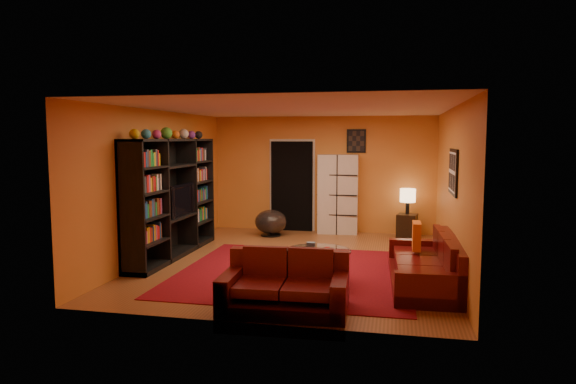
% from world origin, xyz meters
% --- Properties ---
extents(floor, '(6.00, 6.00, 0.00)m').
position_xyz_m(floor, '(0.00, 0.00, 0.00)').
color(floor, brown).
rests_on(floor, ground).
extents(ceiling, '(6.00, 6.00, 0.00)m').
position_xyz_m(ceiling, '(0.00, 0.00, 2.60)').
color(ceiling, white).
rests_on(ceiling, wall_back).
extents(wall_back, '(6.00, 0.00, 6.00)m').
position_xyz_m(wall_back, '(0.00, 3.00, 1.30)').
color(wall_back, orange).
rests_on(wall_back, floor).
extents(wall_front, '(6.00, 0.00, 6.00)m').
position_xyz_m(wall_front, '(0.00, -3.00, 1.30)').
color(wall_front, orange).
rests_on(wall_front, floor).
extents(wall_left, '(0.00, 6.00, 6.00)m').
position_xyz_m(wall_left, '(-2.50, 0.00, 1.30)').
color(wall_left, orange).
rests_on(wall_left, floor).
extents(wall_right, '(0.00, 6.00, 6.00)m').
position_xyz_m(wall_right, '(2.50, 0.00, 1.30)').
color(wall_right, orange).
rests_on(wall_right, floor).
extents(rug, '(3.60, 3.60, 0.01)m').
position_xyz_m(rug, '(0.10, -0.70, 0.01)').
color(rug, '#5E0A14').
rests_on(rug, floor).
extents(doorway, '(0.95, 0.10, 2.04)m').
position_xyz_m(doorway, '(-0.70, 2.96, 1.02)').
color(doorway, black).
rests_on(doorway, floor).
extents(wall_art_right, '(0.03, 1.00, 0.70)m').
position_xyz_m(wall_art_right, '(2.48, -0.30, 1.60)').
color(wall_art_right, black).
rests_on(wall_art_right, wall_right).
extents(wall_art_back, '(0.42, 0.03, 0.52)m').
position_xyz_m(wall_art_back, '(0.75, 2.98, 2.05)').
color(wall_art_back, black).
rests_on(wall_art_back, wall_back).
extents(entertainment_unit, '(0.45, 3.00, 2.10)m').
position_xyz_m(entertainment_unit, '(-2.27, 0.00, 1.05)').
color(entertainment_unit, black).
rests_on(entertainment_unit, floor).
extents(tv, '(1.00, 0.13, 0.57)m').
position_xyz_m(tv, '(-2.23, 0.08, 1.01)').
color(tv, black).
rests_on(tv, entertainment_unit).
extents(sofa, '(1.03, 2.32, 0.85)m').
position_xyz_m(sofa, '(2.14, -1.01, 0.28)').
color(sofa, '#44090A').
rests_on(sofa, rug).
extents(loveseat, '(1.57, 0.99, 0.85)m').
position_xyz_m(loveseat, '(0.31, -2.42, 0.28)').
color(loveseat, '#44090A').
rests_on(loveseat, rug).
extents(throw_pillow, '(0.12, 0.42, 0.42)m').
position_xyz_m(throw_pillow, '(1.95, -0.53, 0.63)').
color(throw_pillow, orange).
rests_on(throw_pillow, sofa).
extents(coffee_table, '(0.96, 0.96, 0.48)m').
position_xyz_m(coffee_table, '(0.53, -1.20, 0.44)').
color(coffee_table, silver).
rests_on(coffee_table, floor).
extents(storage_cabinet, '(0.90, 0.44, 1.75)m').
position_xyz_m(storage_cabinet, '(0.37, 2.80, 0.88)').
color(storage_cabinet, beige).
rests_on(storage_cabinet, floor).
extents(bowl_chair, '(0.70, 0.70, 0.57)m').
position_xyz_m(bowl_chair, '(-1.01, 2.19, 0.30)').
color(bowl_chair, black).
rests_on(bowl_chair, floor).
extents(side_table, '(0.47, 0.47, 0.50)m').
position_xyz_m(side_table, '(1.88, 2.63, 0.25)').
color(side_table, black).
rests_on(side_table, floor).
extents(table_lamp, '(0.33, 0.33, 0.54)m').
position_xyz_m(table_lamp, '(1.88, 2.63, 0.89)').
color(table_lamp, black).
rests_on(table_lamp, side_table).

